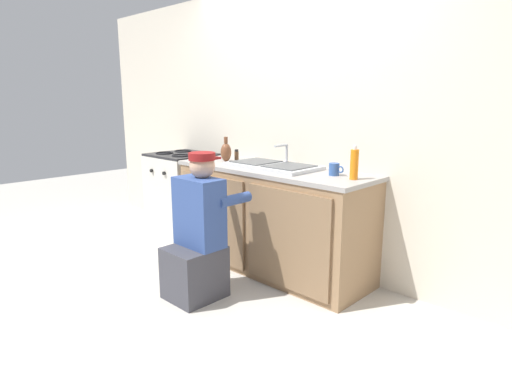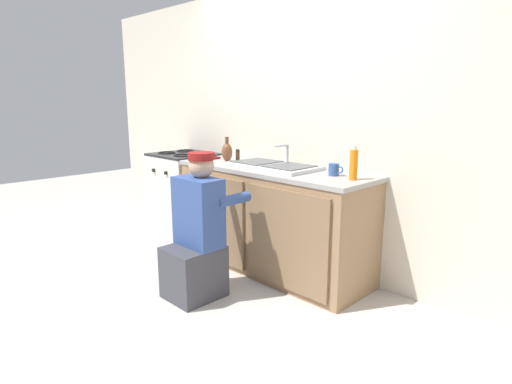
{
  "view_description": "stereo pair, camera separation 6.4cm",
  "coord_description": "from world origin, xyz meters",
  "px_view_note": "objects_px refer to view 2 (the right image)",
  "views": [
    {
      "loc": [
        2.41,
        -2.39,
        1.49
      ],
      "look_at": [
        0.0,
        0.1,
        0.73
      ],
      "focal_mm": 30.0,
      "sensor_mm": 36.0,
      "label": 1
    },
    {
      "loc": [
        2.46,
        -2.35,
        1.49
      ],
      "look_at": [
        0.0,
        0.1,
        0.73
      ],
      "focal_mm": 30.0,
      "sensor_mm": 36.0,
      "label": 2
    }
  ],
  "objects_px": {
    "plumber_person": "(197,238)",
    "soap_bottle_orange": "(354,164)",
    "spice_bottle_pepper": "(238,155)",
    "sink_double_basin": "(273,165)",
    "vase_decorative": "(227,152)",
    "stove_range": "(186,195)",
    "coffee_mug": "(334,170)"
  },
  "relations": [
    {
      "from": "sink_double_basin",
      "to": "vase_decorative",
      "type": "xyz_separation_m",
      "value": [
        -0.56,
        -0.03,
        0.07
      ]
    },
    {
      "from": "sink_double_basin",
      "to": "soap_bottle_orange",
      "type": "relative_size",
      "value": 3.2
    },
    {
      "from": "plumber_person",
      "to": "spice_bottle_pepper",
      "type": "xyz_separation_m",
      "value": [
        -0.5,
        0.88,
        0.5
      ]
    },
    {
      "from": "soap_bottle_orange",
      "to": "coffee_mug",
      "type": "relative_size",
      "value": 1.98
    },
    {
      "from": "stove_range",
      "to": "coffee_mug",
      "type": "relative_size",
      "value": 7.4
    },
    {
      "from": "coffee_mug",
      "to": "stove_range",
      "type": "bearing_deg",
      "value": -178.5
    },
    {
      "from": "plumber_person",
      "to": "soap_bottle_orange",
      "type": "distance_m",
      "value": 1.28
    },
    {
      "from": "sink_double_basin",
      "to": "stove_range",
      "type": "distance_m",
      "value": 1.37
    },
    {
      "from": "stove_range",
      "to": "plumber_person",
      "type": "xyz_separation_m",
      "value": [
        1.25,
        -0.79,
        -0.0
      ]
    },
    {
      "from": "spice_bottle_pepper",
      "to": "vase_decorative",
      "type": "relative_size",
      "value": 0.46
    },
    {
      "from": "sink_double_basin",
      "to": "vase_decorative",
      "type": "relative_size",
      "value": 3.48
    },
    {
      "from": "vase_decorative",
      "to": "stove_range",
      "type": "bearing_deg",
      "value": 178.0
    },
    {
      "from": "stove_range",
      "to": "plumber_person",
      "type": "relative_size",
      "value": 0.84
    },
    {
      "from": "coffee_mug",
      "to": "vase_decorative",
      "type": "bearing_deg",
      "value": -176.31
    },
    {
      "from": "stove_range",
      "to": "soap_bottle_orange",
      "type": "relative_size",
      "value": 3.73
    },
    {
      "from": "soap_bottle_orange",
      "to": "coffee_mug",
      "type": "xyz_separation_m",
      "value": [
        -0.2,
        0.04,
        -0.07
      ]
    },
    {
      "from": "spice_bottle_pepper",
      "to": "soap_bottle_orange",
      "type": "xyz_separation_m",
      "value": [
        1.33,
        -0.08,
        0.06
      ]
    },
    {
      "from": "spice_bottle_pepper",
      "to": "soap_bottle_orange",
      "type": "height_order",
      "value": "soap_bottle_orange"
    },
    {
      "from": "plumber_person",
      "to": "soap_bottle_orange",
      "type": "height_order",
      "value": "soap_bottle_orange"
    },
    {
      "from": "vase_decorative",
      "to": "coffee_mug",
      "type": "bearing_deg",
      "value": 3.69
    },
    {
      "from": "plumber_person",
      "to": "vase_decorative",
      "type": "xyz_separation_m",
      "value": [
        -0.52,
        0.77,
        0.54
      ]
    },
    {
      "from": "sink_double_basin",
      "to": "plumber_person",
      "type": "distance_m",
      "value": 0.93
    },
    {
      "from": "plumber_person",
      "to": "spice_bottle_pepper",
      "type": "distance_m",
      "value": 1.13
    },
    {
      "from": "stove_range",
      "to": "vase_decorative",
      "type": "bearing_deg",
      "value": -2.0
    },
    {
      "from": "sink_double_basin",
      "to": "vase_decorative",
      "type": "bearing_deg",
      "value": -177.2
    },
    {
      "from": "stove_range",
      "to": "plumber_person",
      "type": "bearing_deg",
      "value": -32.43
    },
    {
      "from": "sink_double_basin",
      "to": "plumber_person",
      "type": "relative_size",
      "value": 0.72
    },
    {
      "from": "vase_decorative",
      "to": "coffee_mug",
      "type": "relative_size",
      "value": 1.83
    },
    {
      "from": "sink_double_basin",
      "to": "coffee_mug",
      "type": "height_order",
      "value": "sink_double_basin"
    },
    {
      "from": "vase_decorative",
      "to": "soap_bottle_orange",
      "type": "relative_size",
      "value": 0.92
    },
    {
      "from": "vase_decorative",
      "to": "soap_bottle_orange",
      "type": "height_order",
      "value": "soap_bottle_orange"
    },
    {
      "from": "sink_double_basin",
      "to": "spice_bottle_pepper",
      "type": "bearing_deg",
      "value": 170.79
    }
  ]
}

